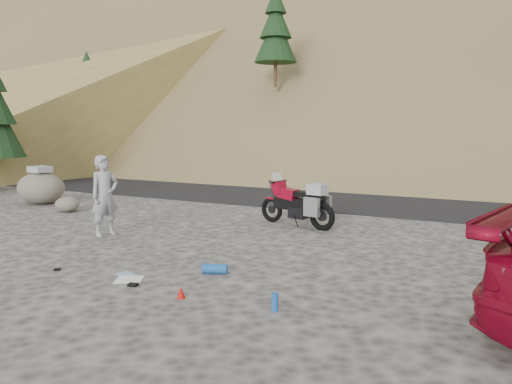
# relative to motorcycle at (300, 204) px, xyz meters

# --- Properties ---
(ground) EXTENTS (140.00, 140.00, 0.00)m
(ground) POSITION_rel_motorcycle_xyz_m (-1.67, -3.39, -0.54)
(ground) COLOR #3D3A38
(ground) RESTS_ON ground
(road) EXTENTS (120.00, 7.00, 0.05)m
(road) POSITION_rel_motorcycle_xyz_m (-1.67, 5.61, -0.54)
(road) COLOR black
(road) RESTS_ON ground
(hillside) EXTENTS (120.00, 73.00, 46.72)m
(hillside) POSITION_rel_motorcycle_xyz_m (-1.72, 37.48, 10.53)
(hillside) COLOR brown
(hillside) RESTS_ON ground
(motorcycle) EXTENTS (2.11, 0.90, 1.27)m
(motorcycle) POSITION_rel_motorcycle_xyz_m (0.00, 0.00, 0.00)
(motorcycle) COLOR black
(motorcycle) RESTS_ON ground
(man) EXTENTS (0.58, 0.73, 1.76)m
(man) POSITION_rel_motorcycle_xyz_m (-3.39, -2.85, -0.54)
(man) COLOR #9A9B9F
(man) RESTS_ON ground
(boulder) EXTENTS (1.88, 1.76, 1.16)m
(boulder) POSITION_rel_motorcycle_xyz_m (-8.42, -0.40, -0.04)
(boulder) COLOR #58544B
(boulder) RESTS_ON ground
(small_rock) EXTENTS (0.87, 0.83, 0.42)m
(small_rock) POSITION_rel_motorcycle_xyz_m (-6.56, -1.07, -0.33)
(small_rock) COLOR #58544B
(small_rock) RESTS_ON ground
(gear_white_cloth) EXTENTS (0.53, 0.51, 0.01)m
(gear_white_cloth) POSITION_rel_motorcycle_xyz_m (-0.74, -5.09, -0.54)
(gear_white_cloth) COLOR white
(gear_white_cloth) RESTS_ON ground
(gear_blue_mat) EXTENTS (0.43, 0.30, 0.16)m
(gear_blue_mat) POSITION_rel_motorcycle_xyz_m (0.26, -4.19, -0.46)
(gear_blue_mat) COLOR #1A539C
(gear_blue_mat) RESTS_ON ground
(gear_bottle) EXTENTS (0.10, 0.10, 0.24)m
(gear_bottle) POSITION_rel_motorcycle_xyz_m (1.83, -5.24, -0.42)
(gear_bottle) COLOR #1A539C
(gear_bottle) RESTS_ON ground
(gear_funnel) EXTENTS (0.13, 0.13, 0.16)m
(gear_funnel) POSITION_rel_motorcycle_xyz_m (0.46, -5.40, -0.46)
(gear_funnel) COLOR #B1100B
(gear_funnel) RESTS_ON ground
(gear_glove_a) EXTENTS (0.16, 0.13, 0.04)m
(gear_glove_a) POSITION_rel_motorcycle_xyz_m (-0.49, -5.30, -0.52)
(gear_glove_a) COLOR black
(gear_glove_a) RESTS_ON ground
(gear_glove_b) EXTENTS (0.13, 0.13, 0.03)m
(gear_glove_b) POSITION_rel_motorcycle_xyz_m (-2.16, -5.24, -0.53)
(gear_glove_b) COLOR black
(gear_glove_b) RESTS_ON ground
(gear_blue_cloth) EXTENTS (0.35, 0.30, 0.01)m
(gear_blue_cloth) POSITION_rel_motorcycle_xyz_m (-0.99, -4.91, -0.54)
(gear_blue_cloth) COLOR #83B0CB
(gear_blue_cloth) RESTS_ON ground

